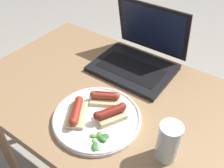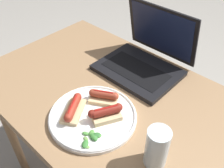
# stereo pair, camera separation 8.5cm
# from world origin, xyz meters

# --- Properties ---
(desk) EXTENTS (1.17, 0.64, 0.70)m
(desk) POSITION_xyz_m (0.00, 0.00, 0.64)
(desk) COLOR #93704C
(desk) RESTS_ON ground_plane
(laptop) EXTENTS (0.31, 0.28, 0.24)m
(laptop) POSITION_xyz_m (-0.09, 0.21, 0.75)
(laptop) COLOR black
(laptop) RESTS_ON desk
(plate) EXTENTS (0.29, 0.29, 0.02)m
(plate) POSITION_xyz_m (-0.04, -0.12, 0.71)
(plate) COLOR white
(plate) RESTS_ON desk
(sausage_toast_left) EXTENTS (0.11, 0.12, 0.04)m
(sausage_toast_left) POSITION_xyz_m (-0.09, -0.16, 0.73)
(sausage_toast_left) COLOR #D6B784
(sausage_toast_left) RESTS_ON plate
(sausage_toast_middle) EXTENTS (0.09, 0.11, 0.05)m
(sausage_toast_middle) POSITION_xyz_m (-0.00, -0.10, 0.74)
(sausage_toast_middle) COLOR #D6B784
(sausage_toast_middle) RESTS_ON plate
(sausage_toast_right) EXTENTS (0.11, 0.10, 0.04)m
(sausage_toast_right) POSITION_xyz_m (-0.06, -0.05, 0.73)
(sausage_toast_right) COLOR #D6B784
(sausage_toast_right) RESTS_ON plate
(salad_pile) EXTENTS (0.06, 0.08, 0.01)m
(salad_pile) POSITION_xyz_m (0.02, -0.19, 0.72)
(salad_pile) COLOR #4C8E3D
(salad_pile) RESTS_ON plate
(drinking_glass) EXTENTS (0.06, 0.06, 0.13)m
(drinking_glass) POSITION_xyz_m (0.20, -0.12, 0.77)
(drinking_glass) COLOR silver
(drinking_glass) RESTS_ON desk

